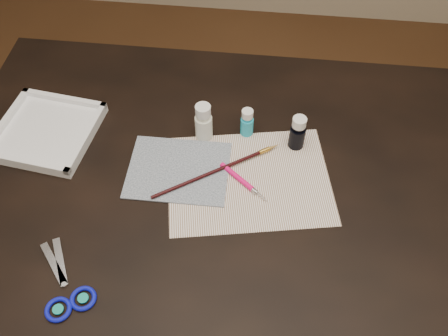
# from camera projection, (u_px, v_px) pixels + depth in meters

# --- Properties ---
(ground) EXTENTS (3.50, 3.50, 0.02)m
(ground) POSITION_uv_depth(u_px,v_px,m) (224.00, 312.00, 1.72)
(ground) COLOR #422614
(ground) RESTS_ON ground
(table) EXTENTS (1.30, 0.90, 0.75)m
(table) POSITION_uv_depth(u_px,v_px,m) (224.00, 260.00, 1.42)
(table) COLOR black
(table) RESTS_ON ground
(paper) EXTENTS (0.41, 0.34, 0.00)m
(paper) POSITION_uv_depth(u_px,v_px,m) (249.00, 179.00, 1.13)
(paper) COLOR white
(paper) RESTS_ON table
(canvas) EXTENTS (0.23, 0.18, 0.00)m
(canvas) POSITION_uv_depth(u_px,v_px,m) (178.00, 170.00, 1.14)
(canvas) COLOR #16263D
(canvas) RESTS_ON paper
(paint_bottle_white) EXTENTS (0.05, 0.05, 0.10)m
(paint_bottle_white) POSITION_uv_depth(u_px,v_px,m) (204.00, 122.00, 1.17)
(paint_bottle_white) COLOR white
(paint_bottle_white) RESTS_ON table
(paint_bottle_cyan) EXTENTS (0.04, 0.04, 0.08)m
(paint_bottle_cyan) POSITION_uv_depth(u_px,v_px,m) (247.00, 122.00, 1.19)
(paint_bottle_cyan) COLOR #1FACCF
(paint_bottle_cyan) RESTS_ON table
(paint_bottle_navy) EXTENTS (0.04, 0.04, 0.09)m
(paint_bottle_navy) POSITION_uv_depth(u_px,v_px,m) (298.00, 132.00, 1.16)
(paint_bottle_navy) COLOR black
(paint_bottle_navy) RESTS_ON table
(paintbrush) EXTENTS (0.28, 0.19, 0.01)m
(paintbrush) POSITION_uv_depth(u_px,v_px,m) (218.00, 170.00, 1.13)
(paintbrush) COLOR black
(paintbrush) RESTS_ON canvas
(craft_knife) EXTENTS (0.12, 0.10, 0.01)m
(craft_knife) POSITION_uv_depth(u_px,v_px,m) (244.00, 183.00, 1.11)
(craft_knife) COLOR #F00D6E
(craft_knife) RESTS_ON paper
(scissors) EXTENTS (0.21, 0.22, 0.01)m
(scissors) POSITION_uv_depth(u_px,v_px,m) (58.00, 279.00, 0.97)
(scissors) COLOR silver
(scissors) RESTS_ON table
(palette_tray) EXTENTS (0.25, 0.25, 0.03)m
(palette_tray) POSITION_uv_depth(u_px,v_px,m) (46.00, 131.00, 1.20)
(palette_tray) COLOR white
(palette_tray) RESTS_ON table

